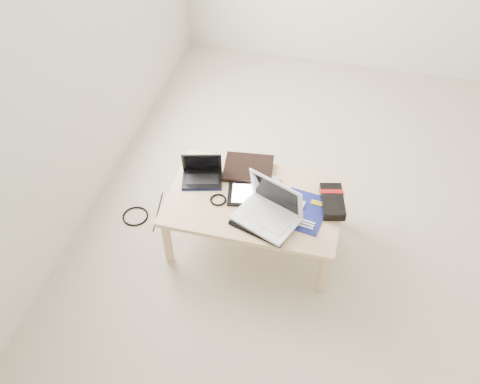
% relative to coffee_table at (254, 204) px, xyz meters
% --- Properties ---
extents(ground, '(4.00, 4.00, 0.00)m').
position_rel_coffee_table_xyz_m(ground, '(0.79, 0.35, -0.35)').
color(ground, '#B8AC95').
rests_on(ground, ground).
extents(coffee_table, '(1.10, 0.70, 0.40)m').
position_rel_coffee_table_xyz_m(coffee_table, '(0.00, 0.00, 0.00)').
color(coffee_table, tan).
rests_on(coffee_table, ground).
extents(book, '(0.35, 0.31, 0.03)m').
position_rel_coffee_table_xyz_m(book, '(-0.10, 0.25, 0.06)').
color(book, black).
rests_on(book, coffee_table).
extents(netbook, '(0.30, 0.25, 0.19)m').
position_rel_coffee_table_xyz_m(netbook, '(-0.38, 0.10, 0.09)').
color(netbook, black).
rests_on(netbook, coffee_table).
extents(tablet, '(0.31, 0.26, 0.01)m').
position_rel_coffee_table_xyz_m(tablet, '(-0.04, 0.03, 0.06)').
color(tablet, black).
rests_on(tablet, coffee_table).
extents(remote, '(0.09, 0.25, 0.02)m').
position_rel_coffee_table_xyz_m(remote, '(0.11, 0.10, 0.06)').
color(remote, silver).
rests_on(remote, coffee_table).
extents(neoprene_sleeve, '(0.42, 0.36, 0.02)m').
position_rel_coffee_table_xyz_m(neoprene_sleeve, '(0.10, -0.17, 0.06)').
color(neoprene_sleeve, black).
rests_on(neoprene_sleeve, coffee_table).
extents(white_laptop, '(0.44, 0.38, 0.26)m').
position_rel_coffee_table_xyz_m(white_laptop, '(0.12, -0.14, 0.12)').
color(white_laptop, white).
rests_on(white_laptop, neoprene_sleeve).
extents(motherboard, '(0.31, 0.37, 0.02)m').
position_rel_coffee_table_xyz_m(motherboard, '(0.32, -0.03, 0.05)').
color(motherboard, '#0C1150').
rests_on(motherboard, coffee_table).
extents(gpu_box, '(0.20, 0.30, 0.06)m').
position_rel_coffee_table_xyz_m(gpu_box, '(0.48, 0.07, 0.08)').
color(gpu_box, black).
rests_on(gpu_box, coffee_table).
extents(cable_coil, '(0.12, 0.12, 0.01)m').
position_rel_coffee_table_xyz_m(cable_coil, '(-0.22, -0.07, 0.05)').
color(cable_coil, black).
rests_on(cable_coil, coffee_table).
extents(floor_cable_coil, '(0.23, 0.23, 0.01)m').
position_rel_coffee_table_xyz_m(floor_cable_coil, '(-0.86, -0.01, -0.35)').
color(floor_cable_coil, black).
rests_on(floor_cable_coil, ground).
extents(floor_cable_trail, '(0.07, 0.37, 0.01)m').
position_rel_coffee_table_xyz_m(floor_cable_trail, '(-0.72, 0.08, -0.35)').
color(floor_cable_trail, black).
rests_on(floor_cable_trail, ground).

